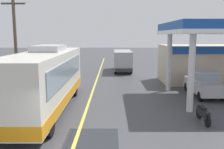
{
  "coord_description": "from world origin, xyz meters",
  "views": [
    {
      "loc": [
        1.49,
        -6.8,
        4.27
      ],
      "look_at": [
        1.5,
        10.0,
        1.6
      ],
      "focal_mm": 39.63,
      "sensor_mm": 36.0,
      "label": 1
    }
  ],
  "objects_px": {
    "coach_bus_main": "(46,81)",
    "minibus_opposing_lane": "(122,59)",
    "car_at_pump": "(203,81)",
    "motorcycle_parked_forecourt": "(203,114)",
    "pedestrian_near_pump": "(207,80)"
  },
  "relations": [
    {
      "from": "coach_bus_main",
      "to": "minibus_opposing_lane",
      "type": "height_order",
      "value": "coach_bus_main"
    },
    {
      "from": "car_at_pump",
      "to": "motorcycle_parked_forecourt",
      "type": "distance_m",
      "value": 5.98
    },
    {
      "from": "minibus_opposing_lane",
      "to": "pedestrian_near_pump",
      "type": "distance_m",
      "value": 12.64
    },
    {
      "from": "car_at_pump",
      "to": "pedestrian_near_pump",
      "type": "xyz_separation_m",
      "value": [
        0.68,
        1.01,
        -0.08
      ]
    },
    {
      "from": "car_at_pump",
      "to": "pedestrian_near_pump",
      "type": "relative_size",
      "value": 2.53
    },
    {
      "from": "minibus_opposing_lane",
      "to": "pedestrian_near_pump",
      "type": "bearing_deg",
      "value": -61.9
    },
    {
      "from": "motorcycle_parked_forecourt",
      "to": "pedestrian_near_pump",
      "type": "distance_m",
      "value": 7.15
    },
    {
      "from": "coach_bus_main",
      "to": "motorcycle_parked_forecourt",
      "type": "relative_size",
      "value": 6.13
    },
    {
      "from": "coach_bus_main",
      "to": "minibus_opposing_lane",
      "type": "relative_size",
      "value": 1.8
    },
    {
      "from": "coach_bus_main",
      "to": "motorcycle_parked_forecourt",
      "type": "bearing_deg",
      "value": -14.41
    },
    {
      "from": "motorcycle_parked_forecourt",
      "to": "coach_bus_main",
      "type": "bearing_deg",
      "value": 165.59
    },
    {
      "from": "minibus_opposing_lane",
      "to": "pedestrian_near_pump",
      "type": "xyz_separation_m",
      "value": [
        5.95,
        -11.14,
        -0.54
      ]
    },
    {
      "from": "minibus_opposing_lane",
      "to": "coach_bus_main",
      "type": "bearing_deg",
      "value": -107.87
    },
    {
      "from": "pedestrian_near_pump",
      "to": "motorcycle_parked_forecourt",
      "type": "bearing_deg",
      "value": -112.31
    },
    {
      "from": "car_at_pump",
      "to": "minibus_opposing_lane",
      "type": "distance_m",
      "value": 13.25
    }
  ]
}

